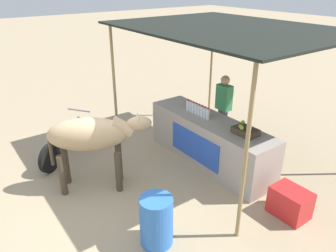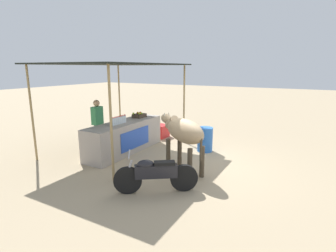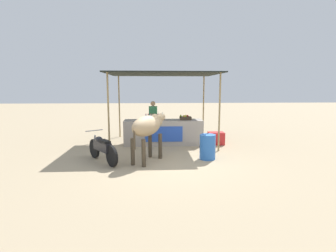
% 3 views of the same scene
% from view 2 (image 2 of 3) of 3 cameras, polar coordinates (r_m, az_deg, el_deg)
% --- Properties ---
extents(ground_plane, '(60.00, 60.00, 0.00)m').
position_cam_2_polar(ground_plane, '(7.41, 4.38, -8.12)').
color(ground_plane, tan).
extents(stall_counter, '(3.00, 0.82, 0.96)m').
position_cam_2_polar(stall_counter, '(8.38, -9.32, -2.35)').
color(stall_counter, '#9E9389').
rests_on(stall_counter, ground).
extents(stall_awning, '(4.20, 3.20, 2.74)m').
position_cam_2_polar(stall_awning, '(8.29, -11.54, 12.43)').
color(stall_awning, black).
rests_on(stall_awning, ground).
extents(water_bottle_row, '(0.70, 0.07, 0.25)m').
position_cam_2_polar(water_bottle_row, '(7.95, -10.77, 1.19)').
color(water_bottle_row, silver).
rests_on(water_bottle_row, stall_counter).
extents(fruit_crate, '(0.44, 0.32, 0.18)m').
position_cam_2_polar(fruit_crate, '(8.96, -6.29, 2.33)').
color(fruit_crate, '#3F3326').
rests_on(fruit_crate, stall_counter).
extents(vendor_behind_counter, '(0.34, 0.22, 1.65)m').
position_cam_2_polar(vendor_behind_counter, '(8.50, -15.04, 0.15)').
color(vendor_behind_counter, '#383842').
rests_on(vendor_behind_counter, ground).
extents(cooler_box, '(0.60, 0.44, 0.48)m').
position_cam_2_polar(cooler_box, '(10.02, -1.53, -1.12)').
color(cooler_box, red).
rests_on(cooler_box, ground).
extents(water_barrel, '(0.48, 0.48, 0.77)m').
position_cam_2_polar(water_barrel, '(8.42, 8.05, -2.91)').
color(water_barrel, blue).
rests_on(water_barrel, ground).
extents(cow, '(1.22, 1.76, 1.44)m').
position_cam_2_polar(cow, '(6.59, 3.32, -1.35)').
color(cow, tan).
rests_on(cow, ground).
extents(motorcycle_parked, '(1.10, 1.52, 0.90)m').
position_cam_2_polar(motorcycle_parked, '(5.64, -2.83, -10.29)').
color(motorcycle_parked, black).
rests_on(motorcycle_parked, ground).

